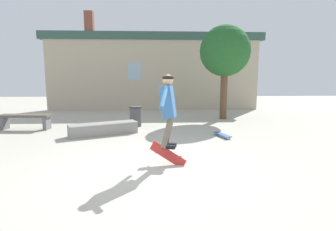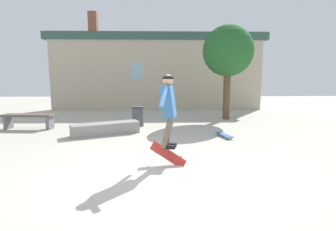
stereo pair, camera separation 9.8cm
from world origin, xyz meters
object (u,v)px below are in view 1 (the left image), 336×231
(park_bench, at_px, (25,119))
(skateboard_resting, at_px, (222,135))
(tree_right, at_px, (225,52))
(skateboard_flipping, at_px, (168,155))
(trash_bin, at_px, (136,116))
(skater, at_px, (168,105))
(skate_ledge, at_px, (104,129))

(park_bench, xyz_separation_m, skateboard_resting, (6.45, -1.44, -0.31))
(tree_right, distance_m, skateboard_resting, 4.49)
(park_bench, height_order, skateboard_flipping, park_bench)
(tree_right, relative_size, trash_bin, 5.40)
(trash_bin, xyz_separation_m, skater, (0.98, -4.31, 0.84))
(skater, bearing_deg, skate_ledge, 135.55)
(park_bench, relative_size, skateboard_resting, 2.16)
(park_bench, relative_size, skateboard_flipping, 2.28)
(skater, relative_size, skateboard_flipping, 1.93)
(park_bench, distance_m, skater, 6.17)
(tree_right, height_order, skateboard_flipping, tree_right)
(tree_right, bearing_deg, park_bench, -164.87)
(skateboard_flipping, bearing_deg, trash_bin, 119.47)
(skater, bearing_deg, skateboard_flipping, 102.43)
(trash_bin, height_order, skater, skater)
(skate_ledge, height_order, skateboard_flipping, skateboard_flipping)
(skateboard_flipping, bearing_deg, park_bench, 157.10)
(tree_right, xyz_separation_m, park_bench, (-7.35, -1.99, -2.45))
(tree_right, height_order, trash_bin, tree_right)
(trash_bin, bearing_deg, tree_right, 23.43)
(skater, distance_m, skateboard_flipping, 1.03)
(skateboard_flipping, xyz_separation_m, skateboard_resting, (1.75, 2.42, -0.13))
(skateboard_flipping, bearing_deg, skate_ledge, 139.39)
(park_bench, distance_m, trash_bin, 3.74)
(trash_bin, height_order, skateboard_flipping, trash_bin)
(trash_bin, bearing_deg, skateboard_flipping, -77.04)
(tree_right, distance_m, skateboard_flipping, 6.94)
(skate_ledge, bearing_deg, park_bench, 135.94)
(tree_right, bearing_deg, skateboard_flipping, -114.33)
(skateboard_resting, bearing_deg, tree_right, 148.50)
(park_bench, bearing_deg, skate_ledge, -15.47)
(trash_bin, distance_m, skateboard_flipping, 4.40)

